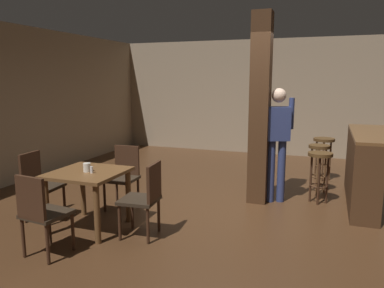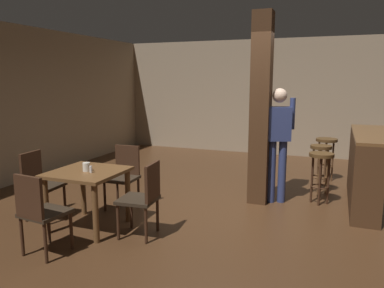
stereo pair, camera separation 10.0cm
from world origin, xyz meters
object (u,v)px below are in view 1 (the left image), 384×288
object	(u,v)px
chair_south	(41,211)
bar_stool_near	(320,165)
dining_table	(88,182)
bar_counter	(362,167)
napkin_cup	(87,167)
chair_east	(145,196)
bar_stool_mid	(319,157)
salt_shaker	(92,170)
chair_north	(124,174)
bar_stool_far	(324,148)
standing_person	(277,137)
chair_west	(39,182)

from	to	relation	value
chair_south	bar_stool_near	distance (m)	3.90
dining_table	bar_counter	distance (m)	3.94
napkin_cup	bar_counter	bearing A→B (deg)	34.45
chair_east	bar_stool_mid	distance (m)	3.18
napkin_cup	salt_shaker	size ratio (longest dim) A/B	1.31
bar_counter	bar_stool_mid	world-z (taller)	bar_counter
chair_east	chair_north	xyz separation A→B (m)	(-0.76, 0.81, 0.00)
bar_stool_near	bar_stool_mid	distance (m)	0.56
chair_north	napkin_cup	bearing A→B (deg)	-91.01
chair_east	chair_north	size ratio (longest dim) A/B	1.00
bar_stool_near	bar_stool_far	world-z (taller)	bar_stool_far
chair_north	bar_stool_mid	bearing A→B (deg)	34.18
chair_north	standing_person	world-z (taller)	standing_person
dining_table	chair_west	distance (m)	0.81
dining_table	chair_east	distance (m)	0.79
bar_counter	bar_stool_far	world-z (taller)	bar_counter
chair_east	standing_person	world-z (taller)	standing_person
dining_table	bar_stool_mid	bearing A→B (deg)	44.42
chair_north	napkin_cup	xyz separation A→B (m)	(-0.01, -0.83, 0.28)
chair_east	salt_shaker	distance (m)	0.74
dining_table	chair_north	xyz separation A→B (m)	(0.02, 0.81, -0.09)
bar_stool_mid	bar_counter	bearing A→B (deg)	-30.54
chair_south	chair_north	distance (m)	1.64
napkin_cup	bar_stool_far	bearing A→B (deg)	52.05
bar_counter	chair_west	bearing A→B (deg)	-151.87
chair_south	bar_stool_mid	bearing A→B (deg)	52.41
standing_person	napkin_cup	bearing A→B (deg)	-137.42
chair_west	chair_east	size ratio (longest dim) A/B	1.00
chair_south	standing_person	size ratio (longest dim) A/B	0.52
standing_person	chair_south	bearing A→B (deg)	-127.27
standing_person	bar_counter	distance (m)	1.35
napkin_cup	chair_south	bearing A→B (deg)	-90.16
dining_table	chair_south	bearing A→B (deg)	-89.59
bar_stool_near	bar_stool_mid	xyz separation A→B (m)	(-0.03, 0.56, 0.00)
bar_stool_mid	bar_stool_far	world-z (taller)	bar_stool_mid
chair_south	chair_west	size ratio (longest dim) A/B	1.00
chair_north	bar_stool_near	xyz separation A→B (m)	(2.64, 1.21, 0.07)
chair_west	standing_person	bearing A→B (deg)	32.48
dining_table	bar_stool_far	bearing A→B (deg)	51.77
dining_table	bar_stool_far	world-z (taller)	bar_stool_far
bar_counter	bar_stool_near	distance (m)	0.63
chair_south	napkin_cup	world-z (taller)	chair_south
chair_west	salt_shaker	size ratio (longest dim) A/B	10.85
chair_north	bar_stool_far	distance (m)	3.74
salt_shaker	chair_north	bearing A→B (deg)	95.18
bar_stool_mid	bar_stool_far	xyz separation A→B (m)	(0.06, 0.84, 0.01)
chair_east	napkin_cup	distance (m)	0.83
chair_south	chair_east	bearing A→B (deg)	46.74
napkin_cup	bar_stool_far	world-z (taller)	napkin_cup
chair_south	chair_east	distance (m)	1.14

